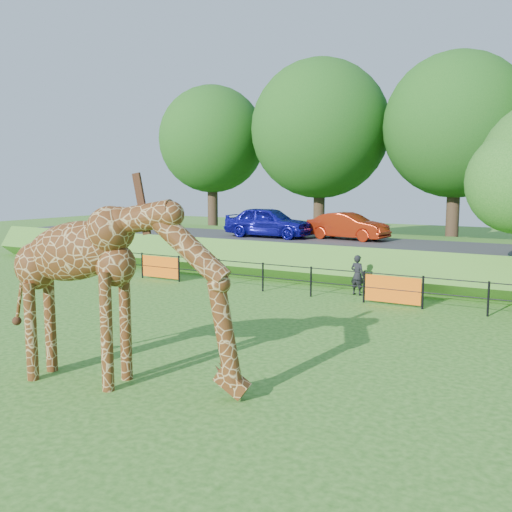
% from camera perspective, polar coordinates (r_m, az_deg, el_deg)
% --- Properties ---
extents(ground, '(90.00, 90.00, 0.00)m').
position_cam_1_polar(ground, '(14.12, -8.56, -9.64)').
color(ground, '#286118').
rests_on(ground, ground).
extents(giraffe, '(5.42, 2.06, 3.81)m').
position_cam_1_polar(giraffe, '(11.71, -13.23, -3.70)').
color(giraffe, '#542C11').
rests_on(giraffe, ground).
extents(perimeter_fence, '(28.07, 0.10, 1.10)m').
position_cam_1_polar(perimeter_fence, '(20.65, 5.52, -2.57)').
color(perimeter_fence, black).
rests_on(perimeter_fence, ground).
extents(embankment, '(40.00, 9.00, 1.30)m').
position_cam_1_polar(embankment, '(27.55, 12.12, 0.02)').
color(embankment, '#286118').
rests_on(embankment, ground).
extents(road, '(40.00, 5.00, 0.12)m').
position_cam_1_polar(road, '(26.05, 11.12, 1.20)').
color(road, '#2E2E31').
rests_on(road, embankment).
extents(car_blue, '(4.44, 1.89, 1.50)m').
position_cam_1_polar(car_blue, '(27.96, 1.28, 3.42)').
color(car_blue, '#1815AF').
rests_on(car_blue, road).
extents(car_red, '(3.96, 1.79, 1.26)m').
position_cam_1_polar(car_red, '(27.16, 9.19, 2.96)').
color(car_red, '#A1230B').
rests_on(car_red, road).
extents(visitor, '(0.60, 0.46, 1.49)m').
position_cam_1_polar(visitor, '(21.15, 10.10, -1.88)').
color(visitor, black).
rests_on(visitor, ground).
extents(bg_tree_line, '(37.30, 8.80, 11.82)m').
position_cam_1_polar(bg_tree_line, '(33.27, 19.24, 12.32)').
color(bg_tree_line, '#342217').
rests_on(bg_tree_line, ground).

